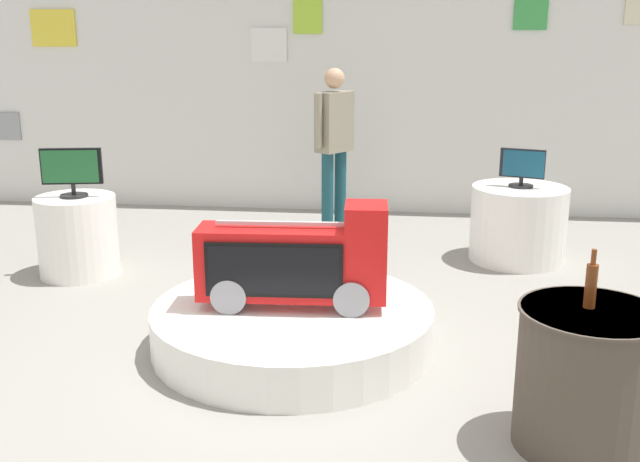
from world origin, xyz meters
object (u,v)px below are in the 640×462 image
object	(u,v)px
display_pedestal_left_rear	(518,224)
side_table_round	(587,378)
shopper_browsing_rear	(334,139)
bottle_on_side_table	(591,284)
main_display_pedestal	(293,326)
novelty_firetruck_tv	(295,264)
display_pedestal_center_rear	(78,236)
tv_on_center_rear	(72,170)
tv_on_left_rear	(522,167)

from	to	relation	value
display_pedestal_left_rear	side_table_round	size ratio (longest dim) A/B	1.17
display_pedestal_left_rear	shopper_browsing_rear	world-z (taller)	shopper_browsing_rear
bottle_on_side_table	main_display_pedestal	bearing A→B (deg)	148.24
novelty_firetruck_tv	bottle_on_side_table	xyz separation A→B (m)	(1.59, -1.00, 0.28)
display_pedestal_left_rear	novelty_firetruck_tv	bearing A→B (deg)	-128.76
display_pedestal_center_rear	novelty_firetruck_tv	bearing A→B (deg)	-31.95
novelty_firetruck_tv	tv_on_center_rear	bearing A→B (deg)	148.14
tv_on_left_rear	side_table_round	size ratio (longest dim) A/B	0.53
tv_on_left_rear	tv_on_center_rear	distance (m)	3.90
display_pedestal_left_rear	side_table_round	distance (m)	3.18
side_table_round	shopper_browsing_rear	bearing A→B (deg)	113.05
novelty_firetruck_tv	side_table_round	size ratio (longest dim) A/B	1.69
shopper_browsing_rear	tv_on_center_rear	bearing A→B (deg)	-143.50
tv_on_left_rear	display_pedestal_left_rear	bearing A→B (deg)	107.88
tv_on_center_rear	bottle_on_side_table	world-z (taller)	tv_on_center_rear
bottle_on_side_table	shopper_browsing_rear	world-z (taller)	shopper_browsing_rear
side_table_round	shopper_browsing_rear	xyz separation A→B (m)	(-1.64, 3.84, 0.61)
bottle_on_side_table	shopper_browsing_rear	xyz separation A→B (m)	(-1.62, 3.81, 0.14)
display_pedestal_center_rear	side_table_round	world-z (taller)	side_table_round
display_pedestal_left_rear	tv_on_center_rear	world-z (taller)	tv_on_center_rear
tv_on_left_rear	tv_on_center_rear	bearing A→B (deg)	-167.42
side_table_round	bottle_on_side_table	bearing A→B (deg)	115.54
tv_on_center_rear	shopper_browsing_rear	bearing A→B (deg)	36.50
main_display_pedestal	novelty_firetruck_tv	distance (m)	0.43
tv_on_center_rear	side_table_round	world-z (taller)	tv_on_center_rear
novelty_firetruck_tv	display_pedestal_center_rear	bearing A→B (deg)	148.05
bottle_on_side_table	shopper_browsing_rear	distance (m)	4.14
tv_on_left_rear	display_pedestal_center_rear	xyz separation A→B (m)	(-3.80, -0.84, -0.52)
tv_on_center_rear	side_table_round	xyz separation A→B (m)	(3.69, -2.32, -0.53)
shopper_browsing_rear	main_display_pedestal	bearing A→B (deg)	-89.98
side_table_round	display_pedestal_center_rear	bearing A→B (deg)	147.75
display_pedestal_left_rear	main_display_pedestal	bearing A→B (deg)	-129.21
side_table_round	shopper_browsing_rear	distance (m)	4.22
novelty_firetruck_tv	shopper_browsing_rear	bearing A→B (deg)	90.50
tv_on_center_rear	bottle_on_side_table	distance (m)	4.33
side_table_round	bottle_on_side_table	size ratio (longest dim) A/B	2.48
display_pedestal_left_rear	bottle_on_side_table	distance (m)	3.18
main_display_pedestal	display_pedestal_left_rear	distance (m)	2.77
tv_on_left_rear	display_pedestal_center_rear	world-z (taller)	tv_on_left_rear
main_display_pedestal	tv_on_center_rear	distance (m)	2.54
main_display_pedestal	shopper_browsing_rear	bearing A→B (deg)	90.02
novelty_firetruck_tv	bottle_on_side_table	world-z (taller)	bottle_on_side_table
tv_on_center_rear	bottle_on_side_table	bearing A→B (deg)	-31.92
shopper_browsing_rear	novelty_firetruck_tv	bearing A→B (deg)	-89.50
shopper_browsing_rear	display_pedestal_center_rear	bearing A→B (deg)	-143.56
tv_on_left_rear	bottle_on_side_table	world-z (taller)	same
side_table_round	shopper_browsing_rear	world-z (taller)	shopper_browsing_rear
display_pedestal_left_rear	shopper_browsing_rear	bearing A→B (deg)	159.06
display_pedestal_center_rear	main_display_pedestal	bearing A→B (deg)	-32.13
novelty_firetruck_tv	bottle_on_side_table	bearing A→B (deg)	-32.00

